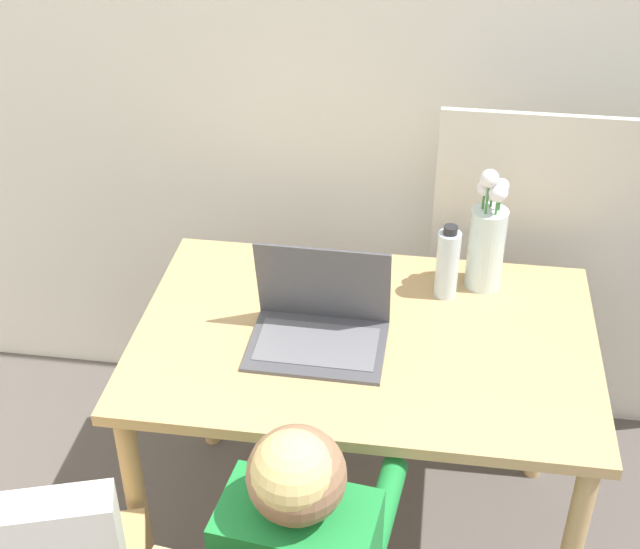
# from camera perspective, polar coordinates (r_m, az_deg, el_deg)

# --- Properties ---
(wall_back) EXTENTS (6.40, 0.05, 2.50)m
(wall_back) POSITION_cam_1_polar(r_m,az_deg,el_deg) (2.59, -0.59, 14.98)
(wall_back) COLOR white
(wall_back) RESTS_ON ground_plane
(dining_table) EXTENTS (1.13, 0.75, 0.74)m
(dining_table) POSITION_cam_1_polar(r_m,az_deg,el_deg) (2.26, 2.84, -5.78)
(dining_table) COLOR tan
(dining_table) RESTS_ON ground_plane
(laptop) EXTENTS (0.33, 0.24, 0.24)m
(laptop) POSITION_cam_1_polar(r_m,az_deg,el_deg) (2.15, -0.03, -2.92)
(laptop) COLOR #4C4C51
(laptop) RESTS_ON dining_table
(flower_vase) EXTENTS (0.09, 0.09, 0.35)m
(flower_vase) POSITION_cam_1_polar(r_m,az_deg,el_deg) (2.34, 10.65, 2.30)
(flower_vase) COLOR silver
(flower_vase) RESTS_ON dining_table
(water_bottle) EXTENTS (0.06, 0.06, 0.21)m
(water_bottle) POSITION_cam_1_polar(r_m,az_deg,el_deg) (2.31, 8.16, 0.72)
(water_bottle) COLOR silver
(water_bottle) RESTS_ON dining_table
(cardboard_panel) EXTENTS (0.88, 0.18, 1.15)m
(cardboard_panel) POSITION_cam_1_polar(r_m,az_deg,el_deg) (2.77, 15.98, -0.67)
(cardboard_panel) COLOR silver
(cardboard_panel) RESTS_ON ground_plane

